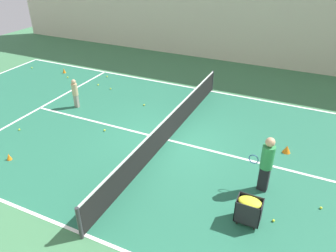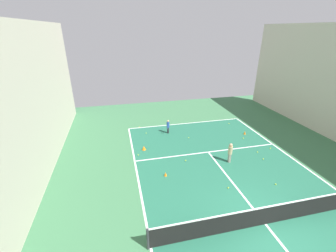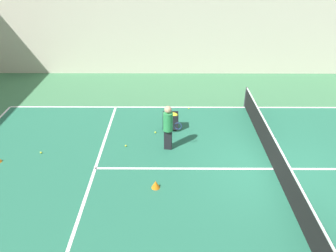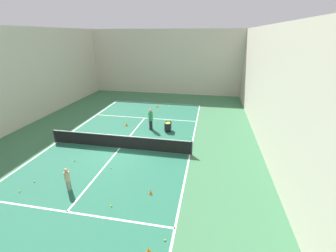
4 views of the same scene
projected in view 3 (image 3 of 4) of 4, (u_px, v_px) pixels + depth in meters
ground_plane at (273, 169)px, 11.19m from camera, size 35.52×35.52×0.00m
court_playing_area at (273, 169)px, 11.19m from camera, size 9.68×22.22×0.00m
line_sideline_right at (245, 107)px, 15.42m from camera, size 0.10×22.22×0.00m
line_service_far at (95, 168)px, 11.22m from camera, size 9.68×0.10×0.00m
line_centre_service at (273, 169)px, 11.19m from camera, size 0.10×12.22×0.00m
hall_enclosure_right at (236, 3)px, 17.64m from camera, size 0.15×31.82×7.90m
tennis_net at (276, 157)px, 10.94m from camera, size 9.98×0.10×0.98m
coach_at_net at (168, 125)px, 11.83m from camera, size 0.40×0.70×1.76m
ball_cart at (171, 118)px, 13.32m from camera, size 0.45×0.63×0.76m
training_cone_3 at (156, 184)px, 10.27m from camera, size 0.27×0.27×0.26m
tennis_ball_2 at (41, 153)px, 12.01m from camera, size 0.07×0.07×0.07m
tennis_ball_9 at (155, 132)px, 13.30m from camera, size 0.07×0.07×0.07m
tennis_ball_10 at (189, 108)px, 15.27m from camera, size 0.07×0.07×0.07m
tennis_ball_15 at (126, 146)px, 12.42m from camera, size 0.07×0.07×0.07m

